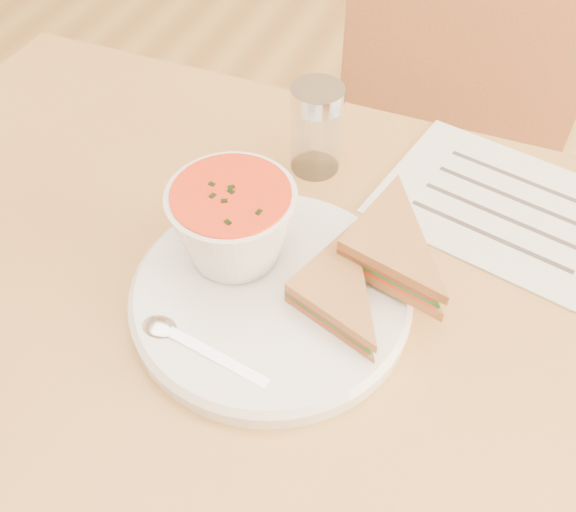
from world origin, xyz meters
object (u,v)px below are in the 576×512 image
at_px(chair_far, 437,227).
at_px(condiment_shaker, 316,129).
at_px(dining_table, 263,463).
at_px(plate, 271,296).
at_px(soup_bowl, 234,227).

xyz_separation_m(chair_far, condiment_shaker, (-0.14, -0.25, 0.35)).
bearing_deg(condiment_shaker, dining_table, -86.31).
height_order(dining_table, plate, plate).
bearing_deg(dining_table, soup_bowl, 131.77).
distance_m(chair_far, condiment_shaker, 0.45).
bearing_deg(plate, condiment_shaker, 98.22).
bearing_deg(chair_far, condiment_shaker, 50.64).
xyz_separation_m(soup_bowl, condiment_shaker, (0.02, 0.18, -0.00)).
height_order(plate, condiment_shaker, condiment_shaker).
xyz_separation_m(plate, condiment_shaker, (-0.03, 0.21, 0.05)).
relative_size(dining_table, chair_far, 1.10).
bearing_deg(plate, chair_far, 76.35).
bearing_deg(chair_far, plate, 66.03).
height_order(chair_far, condiment_shaker, chair_far).
relative_size(dining_table, condiment_shaker, 9.29).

